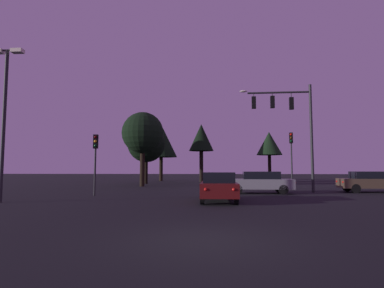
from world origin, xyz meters
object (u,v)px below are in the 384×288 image
Objects in this scene: traffic_signal_mast_arm at (290,117)px; parking_lot_lamp_post at (5,104)px; car_nearside_lane at (219,186)px; tree_lot_edge at (161,141)px; car_crossing_left at (260,182)px; tree_center_horizon at (269,144)px; tree_behind_sign at (143,133)px; tree_left_far at (146,144)px; traffic_light_corner_left at (291,149)px; car_crossing_right at (372,181)px; traffic_light_corner_right at (95,152)px; tree_right_cluster at (201,138)px.

traffic_signal_mast_arm is 18.15m from parking_lot_lamp_post.
tree_lot_edge is at bearing 105.16° from car_nearside_lane.
tree_center_horizon reaches higher than car_crossing_left.
tree_behind_sign is at bearing -87.86° from tree_lot_edge.
tree_center_horizon is (7.65, 27.38, 4.44)m from car_nearside_lane.
car_crossing_left is 22.61m from tree_center_horizon.
tree_left_far reaches higher than car_crossing_left.
tree_lot_edge reaches higher than tree_behind_sign.
tree_center_horizon is at bearing 77.85° from car_crossing_left.
parking_lot_lamp_post is at bearing -153.70° from car_crossing_left.
traffic_light_corner_left is 20.74m from parking_lot_lamp_post.
tree_left_far is at bearing 147.23° from car_crossing_right.
traffic_light_corner_right is at bearing -153.96° from traffic_light_corner_left.
traffic_light_corner_left reaches higher than car_crossing_right.
parking_lot_lamp_post is (-16.43, -7.69, -0.44)m from traffic_signal_mast_arm.
tree_behind_sign is at bearing -118.82° from tree_right_cluster.
traffic_light_corner_left is 0.63× the size of tree_right_cluster.
tree_right_cluster is (9.32, 25.18, 0.69)m from parking_lot_lamp_post.
tree_right_cluster is at bearing 34.20° from tree_left_far.
tree_center_horizon is 15.48m from tree_lot_edge.
car_crossing_left is at bearing -162.47° from traffic_signal_mast_arm.
tree_lot_edge is at bearing 92.14° from tree_behind_sign.
traffic_light_corner_left is 23.50m from tree_lot_edge.
tree_lot_edge is (-19.08, 21.47, 5.02)m from car_crossing_right.
tree_left_far is (-8.04, 19.65, 3.92)m from car_nearside_lane.
car_nearside_lane is 13.41m from car_crossing_right.
traffic_signal_mast_arm is 14.67m from tree_behind_sign.
car_crossing_left is 0.64× the size of tree_behind_sign.
tree_left_far is at bearing 90.74° from traffic_light_corner_right.
traffic_light_corner_left is at bearing 32.92° from parking_lot_lamp_post.
traffic_signal_mast_arm reaches higher than tree_right_cluster.
traffic_light_corner_left is 0.64× the size of tree_behind_sign.
tree_right_cluster reaches higher than tree_left_far.
tree_center_horizon is (-3.67, 20.19, 4.44)m from car_crossing_right.
car_nearside_lane is 0.94× the size of car_crossing_left.
tree_right_cluster is at bearing 127.88° from car_crossing_right.
tree_behind_sign is at bearing -137.94° from tree_center_horizon.
tree_left_far reaches higher than tree_center_horizon.
tree_lot_edge is (-13.16, 22.19, 0.33)m from traffic_signal_mast_arm.
parking_lot_lamp_post is 34.17m from tree_center_horizon.
traffic_light_corner_left is 0.69× the size of tree_center_horizon.
car_crossing_right is 0.59× the size of parking_lot_lamp_post.
tree_center_horizon is (1.34, 17.37, 1.89)m from traffic_light_corner_left.
tree_right_cluster is (-9.37, -3.43, 0.50)m from tree_center_horizon.
tree_lot_edge reaches higher than tree_right_cluster.
tree_lot_edge reaches higher than traffic_light_corner_left.
traffic_light_corner_right is 0.49× the size of parking_lot_lamp_post.
car_crossing_left is 1.01× the size of car_crossing_right.
tree_behind_sign reaches higher than traffic_light_corner_right.
traffic_light_corner_right is at bearing -166.45° from car_crossing_left.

